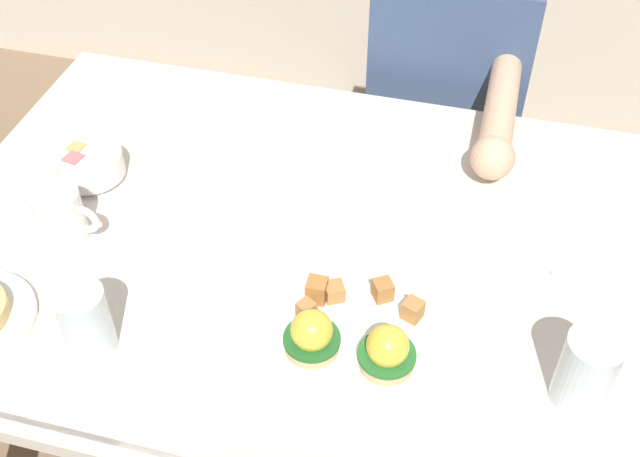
# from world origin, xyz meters

# --- Properties ---
(dining_table) EXTENTS (1.20, 0.90, 0.74)m
(dining_table) POSITION_xyz_m (0.00, 0.00, 0.63)
(dining_table) COLOR silver
(dining_table) RESTS_ON ground_plane
(eggs_benedict_plate) EXTENTS (0.27, 0.27, 0.09)m
(eggs_benedict_plate) POSITION_xyz_m (0.16, -0.21, 0.76)
(eggs_benedict_plate) COLOR white
(eggs_benedict_plate) RESTS_ON dining_table
(fruit_bowl) EXTENTS (0.12, 0.12, 0.06)m
(fruit_bowl) POSITION_xyz_m (-0.38, 0.06, 0.77)
(fruit_bowl) COLOR white
(fruit_bowl) RESTS_ON dining_table
(coffee_mug) EXTENTS (0.11, 0.08, 0.09)m
(coffee_mug) POSITION_xyz_m (-0.35, -0.09, 0.79)
(coffee_mug) COLOR white
(coffee_mug) RESTS_ON dining_table
(fork) EXTENTS (0.14, 0.10, 0.00)m
(fork) POSITION_xyz_m (0.42, 0.05, 0.74)
(fork) COLOR silver
(fork) RESTS_ON dining_table
(water_glass_near) EXTENTS (0.08, 0.08, 0.12)m
(water_glass_near) POSITION_xyz_m (0.49, -0.19, 0.79)
(water_glass_near) COLOR silver
(water_glass_near) RESTS_ON dining_table
(water_glass_far) EXTENTS (0.07, 0.07, 0.12)m
(water_glass_far) POSITION_xyz_m (-0.21, -0.28, 0.79)
(water_glass_far) COLOR silver
(water_glass_far) RESTS_ON dining_table
(diner_person) EXTENTS (0.34, 0.54, 1.14)m
(diner_person) POSITION_xyz_m (0.21, 0.60, 0.65)
(diner_person) COLOR #33333D
(diner_person) RESTS_ON ground_plane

